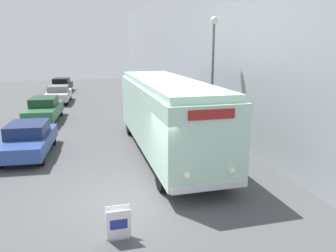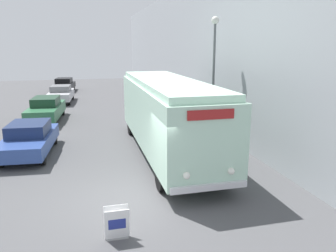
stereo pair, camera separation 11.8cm
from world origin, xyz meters
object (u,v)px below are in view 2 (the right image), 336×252
(parked_car_near, at_px, (29,139))
(parked_car_distant, at_px, (64,85))
(parked_car_far, at_px, (61,94))
(vintage_bus, at_px, (167,113))
(sign_board, at_px, (117,224))
(streetlamp, at_px, (214,62))
(parked_car_mid, at_px, (46,109))

(parked_car_near, distance_m, parked_car_distant, 21.04)
(parked_car_far, bearing_deg, vintage_bus, -67.01)
(vintage_bus, height_order, sign_board, vintage_bus)
(streetlamp, height_order, parked_car_mid, streetlamp)
(sign_board, distance_m, parked_car_mid, 14.81)
(parked_car_far, bearing_deg, parked_car_near, -88.23)
(streetlamp, bearing_deg, parked_car_near, 179.33)
(parked_car_near, bearing_deg, parked_car_distant, 93.59)
(parked_car_far, height_order, parked_car_distant, parked_car_far)
(sign_board, xyz_separation_m, parked_car_far, (-2.62, 21.66, 0.35))
(parked_car_far, bearing_deg, sign_board, -79.43)
(vintage_bus, distance_m, streetlamp, 3.59)
(sign_board, bearing_deg, vintage_bus, 65.34)
(vintage_bus, xyz_separation_m, parked_car_distant, (-5.55, 22.43, -1.12))
(sign_board, distance_m, parked_car_far, 21.82)
(parked_car_near, xyz_separation_m, parked_car_distant, (0.36, 21.04, 0.02))
(vintage_bus, xyz_separation_m, streetlamp, (2.62, 1.29, 2.08))
(sign_board, distance_m, streetlamp, 9.87)
(vintage_bus, bearing_deg, parked_car_distant, 103.90)
(parked_car_mid, distance_m, parked_car_far, 7.19)
(sign_board, relative_size, parked_car_distant, 0.18)
(vintage_bus, distance_m, parked_car_far, 16.48)
(sign_board, height_order, parked_car_near, parked_car_near)
(vintage_bus, bearing_deg, parked_car_near, 166.74)
(vintage_bus, xyz_separation_m, parked_car_far, (-5.44, 15.52, -1.11))
(streetlamp, xyz_separation_m, parked_car_distant, (-8.17, 21.14, -3.20))
(sign_board, bearing_deg, parked_car_distant, 95.45)
(vintage_bus, height_order, parked_car_far, vintage_bus)
(sign_board, bearing_deg, parked_car_mid, 102.01)
(sign_board, xyz_separation_m, parked_car_near, (-3.09, 7.54, 0.32))
(parked_car_mid, bearing_deg, parked_car_far, 90.95)
(vintage_bus, height_order, parked_car_near, vintage_bus)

